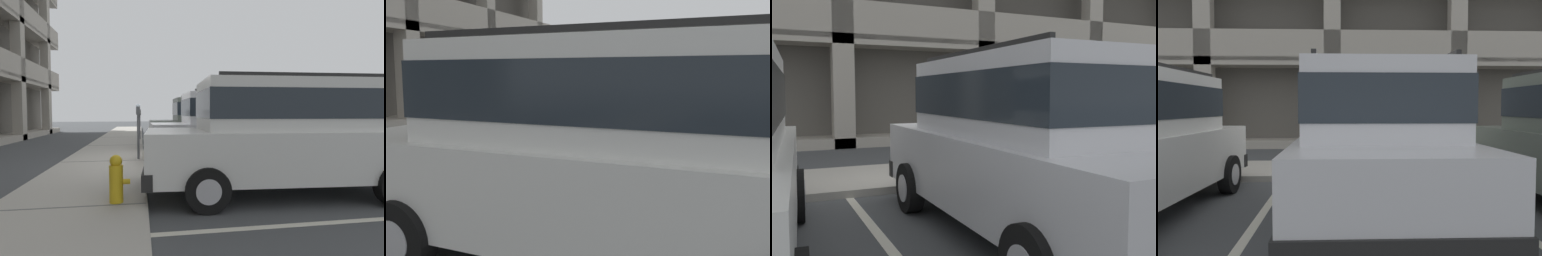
% 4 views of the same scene
% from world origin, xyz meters
% --- Properties ---
extents(ground_plane, '(80.00, 80.00, 0.10)m').
position_xyz_m(ground_plane, '(0.00, 0.00, -0.05)').
color(ground_plane, '#444749').
extents(sidewalk, '(40.00, 2.20, 0.12)m').
position_xyz_m(sidewalk, '(0.00, 1.30, 0.06)').
color(sidewalk, '#ADA89E').
rests_on(sidewalk, ground_plane).
extents(parking_stall_lines, '(13.08, 4.80, 0.01)m').
position_xyz_m(parking_stall_lines, '(1.62, -1.40, 0.00)').
color(parking_stall_lines, silver).
rests_on(parking_stall_lines, ground_plane).
extents(silver_suv, '(2.03, 4.78, 2.03)m').
position_xyz_m(silver_suv, '(-0.11, -2.38, 1.09)').
color(silver_suv, silver).
rests_on(silver_suv, ground_plane).
extents(parking_meter_near, '(0.35, 0.12, 1.55)m').
position_xyz_m(parking_meter_near, '(0.25, 0.35, 1.27)').
color(parking_meter_near, '#595B60').
rests_on(parking_meter_near, sidewalk).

